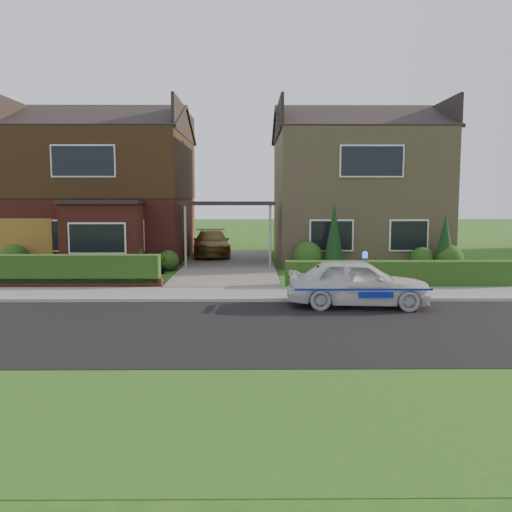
{
  "coord_description": "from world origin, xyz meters",
  "views": [
    {
      "loc": [
        0.94,
        -12.05,
        2.98
      ],
      "look_at": [
        1.08,
        3.5,
        1.27
      ],
      "focal_mm": 38.0,
      "sensor_mm": 36.0,
      "label": 1
    }
  ],
  "objects": [
    {
      "name": "potted_plant_c",
      "position": [
        -2.5,
        6.22,
        0.42
      ],
      "size": [
        0.57,
        0.57,
        0.84
      ],
      "primitive_type": "imported",
      "rotation": [
        0.0,
        0.0,
        1.34
      ],
      "color": "gray",
      "rests_on": "ground"
    },
    {
      "name": "hedge_left",
      "position": [
        -5.8,
        5.45,
        0.0
      ],
      "size": [
        7.5,
        0.55,
        0.9
      ],
      "primitive_type": "cube",
      "color": "#173B12",
      "rests_on": "ground"
    },
    {
      "name": "house_left",
      "position": [
        -5.78,
        13.9,
        3.81
      ],
      "size": [
        7.5,
        9.53,
        7.25
      ],
      "color": "maroon",
      "rests_on": "ground"
    },
    {
      "name": "driveway_car",
      "position": [
        -1.0,
        14.2,
        0.74
      ],
      "size": [
        2.11,
        4.39,
        1.23
      ],
      "primitive_type": "imported",
      "rotation": [
        0.0,
        0.0,
        0.09
      ],
      "color": "brown",
      "rests_on": "driveway"
    },
    {
      "name": "shrub_left_far",
      "position": [
        -8.5,
        9.5,
        0.54
      ],
      "size": [
        1.08,
        1.08,
        1.08
      ],
      "primitive_type": "sphere",
      "color": "#173B12",
      "rests_on": "ground"
    },
    {
      "name": "shrub_left_near",
      "position": [
        -2.4,
        9.6,
        0.42
      ],
      "size": [
        0.84,
        0.84,
        0.84
      ],
      "primitive_type": "sphere",
      "color": "#173B12",
      "rests_on": "ground"
    },
    {
      "name": "grass_verge",
      "position": [
        0.0,
        -5.0,
        0.0
      ],
      "size": [
        60.0,
        4.0,
        0.01
      ],
      "primitive_type": "cube",
      "color": "#175416",
      "rests_on": "ground"
    },
    {
      "name": "road",
      "position": [
        0.0,
        0.0,
        0.0
      ],
      "size": [
        60.0,
        6.0,
        0.02
      ],
      "primitive_type": "cube",
      "color": "black",
      "rests_on": "ground"
    },
    {
      "name": "conifer_a",
      "position": [
        4.2,
        9.2,
        1.3
      ],
      "size": [
        0.9,
        0.9,
        2.6
      ],
      "primitive_type": "cone",
      "color": "black",
      "rests_on": "ground"
    },
    {
      "name": "potted_plant_b",
      "position": [
        -2.5,
        8.74,
        0.34
      ],
      "size": [
        0.47,
        0.46,
        0.67
      ],
      "primitive_type": "imported",
      "rotation": [
        0.0,
        0.0,
        0.93
      ],
      "color": "gray",
      "rests_on": "ground"
    },
    {
      "name": "kerb",
      "position": [
        0.0,
        3.05,
        0.06
      ],
      "size": [
        60.0,
        0.16,
        0.12
      ],
      "primitive_type": "cube",
      "color": "#9E9993",
      "rests_on": "ground"
    },
    {
      "name": "house_right",
      "position": [
        5.8,
        13.99,
        3.66
      ],
      "size": [
        7.5,
        8.06,
        7.25
      ],
      "color": "#947D5B",
      "rests_on": "ground"
    },
    {
      "name": "ground",
      "position": [
        0.0,
        0.0,
        0.0
      ],
      "size": [
        120.0,
        120.0,
        0.0
      ],
      "primitive_type": "plane",
      "color": "#175416",
      "rests_on": "ground"
    },
    {
      "name": "shrub_right_mid",
      "position": [
        7.8,
        9.5,
        0.48
      ],
      "size": [
        0.96,
        0.96,
        0.96
      ],
      "primitive_type": "sphere",
      "color": "#173B12",
      "rests_on": "ground"
    },
    {
      "name": "shrub_right_far",
      "position": [
        8.8,
        9.2,
        0.54
      ],
      "size": [
        1.08,
        1.08,
        1.08
      ],
      "primitive_type": "sphere",
      "color": "#173B12",
      "rests_on": "ground"
    },
    {
      "name": "police_car",
      "position": [
        3.82,
        2.4,
        0.65
      ],
      "size": [
        3.52,
        3.93,
        1.47
      ],
      "rotation": [
        0.0,
        0.0,
        1.49
      ],
      "color": "silver",
      "rests_on": "ground"
    },
    {
      "name": "conifer_b",
      "position": [
        8.6,
        9.2,
        1.1
      ],
      "size": [
        0.9,
        0.9,
        2.2
      ],
      "primitive_type": "cone",
      "color": "black",
      "rests_on": "ground"
    },
    {
      "name": "shrub_right_near",
      "position": [
        3.2,
        9.4,
        0.6
      ],
      "size": [
        1.2,
        1.2,
        1.2
      ],
      "primitive_type": "sphere",
      "color": "#173B12",
      "rests_on": "ground"
    },
    {
      "name": "driveway",
      "position": [
        0.0,
        11.0,
        0.06
      ],
      "size": [
        3.8,
        12.0,
        0.12
      ],
      "primitive_type": "cube",
      "color": "#666059",
      "rests_on": "ground"
    },
    {
      "name": "hedge_right",
      "position": [
        5.8,
        5.35,
        0.0
      ],
      "size": [
        7.5,
        0.55,
        0.8
      ],
      "primitive_type": "cube",
      "color": "#173B12",
      "rests_on": "ground"
    },
    {
      "name": "dwarf_wall",
      "position": [
        -5.8,
        5.3,
        0.18
      ],
      "size": [
        7.7,
        0.25,
        0.36
      ],
      "primitive_type": "cube",
      "color": "maroon",
      "rests_on": "ground"
    },
    {
      "name": "carport_link",
      "position": [
        0.0,
        10.95,
        2.66
      ],
      "size": [
        3.8,
        3.0,
        2.77
      ],
      "color": "black",
      "rests_on": "ground"
    },
    {
      "name": "sidewalk",
      "position": [
        0.0,
        4.1,
        0.05
      ],
      "size": [
        60.0,
        2.0,
        0.1
      ],
      "primitive_type": "cube",
      "color": "slate",
      "rests_on": "ground"
    },
    {
      "name": "garage_door",
      "position": [
        -8.25,
        9.96,
        1.05
      ],
      "size": [
        2.2,
        0.1,
        2.1
      ],
      "primitive_type": "cube",
      "color": "brown",
      "rests_on": "ground"
    },
    {
      "name": "shrub_left_mid",
      "position": [
        -4.0,
        9.3,
        0.66
      ],
      "size": [
        1.32,
        1.32,
        1.32
      ],
      "primitive_type": "sphere",
      "color": "#173B12",
      "rests_on": "ground"
    }
  ]
}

